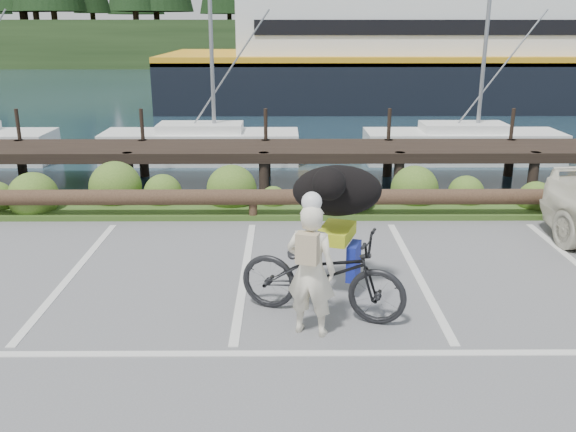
# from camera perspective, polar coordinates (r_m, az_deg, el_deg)

# --- Properties ---
(ground) EXTENTS (72.00, 72.00, 0.00)m
(ground) POSITION_cam_1_polar(r_m,az_deg,el_deg) (7.51, -5.00, -11.19)
(ground) COLOR #5F5F62
(harbor_backdrop) EXTENTS (170.00, 160.00, 30.00)m
(harbor_backdrop) POSITION_cam_1_polar(r_m,az_deg,el_deg) (85.11, -0.52, 15.14)
(harbor_backdrop) COLOR #162A36
(harbor_backdrop) RESTS_ON ground
(vegetation_strip) EXTENTS (34.00, 1.60, 0.10)m
(vegetation_strip) POSITION_cam_1_polar(r_m,az_deg,el_deg) (12.40, -3.12, 0.88)
(vegetation_strip) COLOR #3D5B21
(vegetation_strip) RESTS_ON ground
(log_rail) EXTENTS (32.00, 0.30, 0.60)m
(log_rail) POSITION_cam_1_polar(r_m,az_deg,el_deg) (11.75, -3.27, -0.34)
(log_rail) COLOR #443021
(log_rail) RESTS_ON ground
(bicycle) EXTENTS (2.30, 1.42, 1.14)m
(bicycle) POSITION_cam_1_polar(r_m,az_deg,el_deg) (7.78, 3.20, -5.42)
(bicycle) COLOR black
(bicycle) RESTS_ON ground
(cyclist) EXTENTS (0.69, 0.57, 1.64)m
(cyclist) POSITION_cam_1_polar(r_m,az_deg,el_deg) (7.24, 2.16, -5.08)
(cyclist) COLOR #EFE7CB
(cyclist) RESTS_ON ground
(dog) EXTENTS (0.94, 1.32, 0.69)m
(dog) POSITION_cam_1_polar(r_m,az_deg,el_deg) (8.12, 4.64, 2.38)
(dog) COLOR black
(dog) RESTS_ON bicycle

